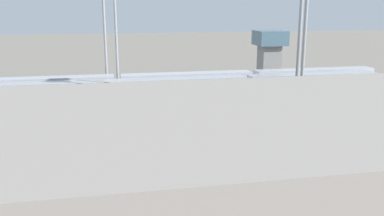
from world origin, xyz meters
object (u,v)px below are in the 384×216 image
(train_on_track_2, at_px, (88,107))
(light_mast_0, at_px, (115,7))
(train_on_track_0, at_px, (118,90))
(maintenance_shed, at_px, (226,185))
(train_on_track_3, at_px, (150,113))
(train_on_track_4, at_px, (311,114))
(control_tower, at_px, (269,53))
(train_on_track_1, at_px, (101,96))

(train_on_track_2, xyz_separation_m, light_mast_0, (-4.75, -12.75, 14.27))
(train_on_track_0, bearing_deg, maintenance_shed, 97.33)
(train_on_track_3, distance_m, train_on_track_4, 22.28)
(train_on_track_3, relative_size, control_tower, 5.74)
(train_on_track_3, bearing_deg, light_mast_0, -77.76)
(train_on_track_0, bearing_deg, train_on_track_4, 142.09)
(light_mast_0, height_order, control_tower, light_mast_0)
(train_on_track_2, height_order, light_mast_0, light_mast_0)
(train_on_track_2, bearing_deg, train_on_track_3, 149.81)
(train_on_track_2, bearing_deg, train_on_track_4, 161.74)
(train_on_track_3, relative_size, train_on_track_4, 6.64)
(train_on_track_4, distance_m, train_on_track_1, 32.26)
(train_on_track_4, height_order, control_tower, control_tower)
(train_on_track_0, height_order, train_on_track_1, same)
(train_on_track_3, height_order, train_on_track_0, train_on_track_0)
(train_on_track_0, bearing_deg, light_mast_0, -92.55)
(train_on_track_3, bearing_deg, train_on_track_1, -55.61)
(train_on_track_0, distance_m, train_on_track_4, 32.56)
(maintenance_shed, bearing_deg, control_tower, -114.04)
(control_tower, bearing_deg, train_on_track_1, 25.43)
(train_on_track_4, height_order, train_on_track_2, same)
(train_on_track_4, relative_size, maintenance_shed, 0.18)
(train_on_track_4, relative_size, control_tower, 0.86)
(train_on_track_4, height_order, maintenance_shed, maintenance_shed)
(train_on_track_1, relative_size, train_on_track_2, 9.56)
(train_on_track_0, relative_size, light_mast_0, 3.74)
(train_on_track_3, bearing_deg, maintenance_shed, 93.65)
(train_on_track_3, height_order, maintenance_shed, maintenance_shed)
(train_on_track_2, relative_size, control_tower, 0.86)
(train_on_track_4, bearing_deg, train_on_track_1, -27.71)
(light_mast_0, bearing_deg, train_on_track_2, 69.59)
(control_tower, bearing_deg, light_mast_0, 15.43)
(train_on_track_2, height_order, maintenance_shed, maintenance_shed)
(train_on_track_1, height_order, train_on_track_2, same)
(train_on_track_1, bearing_deg, train_on_track_3, 124.39)
(train_on_track_0, bearing_deg, control_tower, -160.13)
(control_tower, bearing_deg, train_on_track_0, 19.87)
(light_mast_0, bearing_deg, train_on_track_0, 87.45)
(maintenance_shed, bearing_deg, train_on_track_1, -77.95)
(train_on_track_0, relative_size, train_on_track_4, 9.56)
(train_on_track_0, relative_size, maintenance_shed, 1.71)
(train_on_track_4, distance_m, control_tower, 32.44)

